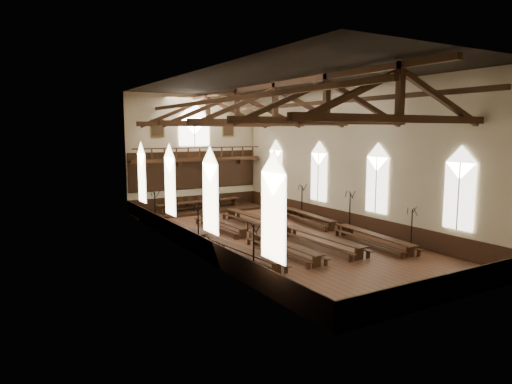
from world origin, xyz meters
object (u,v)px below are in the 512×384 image
(refectory_row_a, at_px, (208,239))
(candelabrum_right_far, at_px, (302,208))
(refectory_row_b, at_px, (250,233))
(candelabrum_left_mid, at_px, (198,237))
(candelabrum_left_near, at_px, (254,264))
(candelabrum_right_mid, at_px, (350,219))
(high_table, at_px, (199,202))
(candelabrum_right_near, at_px, (411,236))
(dais, at_px, (199,211))
(refectory_row_c, at_px, (283,227))
(refectory_row_d, at_px, (338,226))
(candelabrum_left_far, at_px, (155,216))

(refectory_row_a, height_order, candelabrum_right_far, candelabrum_right_far)
(refectory_row_b, relative_size, candelabrum_left_mid, 4.97)
(refectory_row_a, distance_m, candelabrum_left_near, 6.88)
(candelabrum_right_mid, relative_size, candelabrum_right_far, 1.05)
(high_table, xyz_separation_m, candelabrum_right_far, (5.86, -6.80, -0.00))
(candelabrum_left_near, bearing_deg, candelabrum_left_mid, 90.00)
(candelabrum_right_near, distance_m, candelabrum_right_far, 10.86)
(candelabrum_right_mid, bearing_deg, refectory_row_b, 172.20)
(dais, height_order, candelabrum_right_mid, candelabrum_right_mid)
(candelabrum_right_near, bearing_deg, refectory_row_a, 148.61)
(refectory_row_c, relative_size, dais, 1.28)
(refectory_row_a, bearing_deg, refectory_row_c, 3.40)
(refectory_row_d, xyz_separation_m, high_table, (-4.82, 12.41, 0.31))
(refectory_row_d, distance_m, candelabrum_left_mid, 10.07)
(candelabrum_left_near, height_order, candelabrum_left_far, candelabrum_left_near)
(candelabrum_right_near, relative_size, candelabrum_right_mid, 0.86)
(refectory_row_a, xyz_separation_m, high_table, (4.40, 11.40, 0.33))
(dais, xyz_separation_m, high_table, (0.00, 0.00, 0.72))
(candelabrum_right_near, bearing_deg, dais, 108.37)
(candelabrum_left_far, bearing_deg, dais, 38.64)
(high_table, distance_m, candelabrum_right_far, 8.98)
(high_table, distance_m, candelabrum_left_near, 18.96)
(candelabrum_right_mid, bearing_deg, high_table, 115.42)
(refectory_row_a, distance_m, refectory_row_c, 5.60)
(candelabrum_left_near, distance_m, candelabrum_right_far, 15.93)
(refectory_row_c, xyz_separation_m, high_table, (-1.19, 11.07, 0.26))
(refectory_row_b, distance_m, dais, 11.44)
(refectory_row_d, relative_size, dais, 1.23)
(refectory_row_b, bearing_deg, high_table, 82.47)
(candelabrum_right_near, relative_size, candelabrum_right_far, 0.91)
(candelabrum_left_far, distance_m, candelabrum_right_far, 11.40)
(dais, relative_size, candelabrum_right_far, 4.22)
(refectory_row_c, relative_size, high_table, 1.87)
(refectory_row_d, xyz_separation_m, candelabrum_left_far, (-10.05, 8.23, 0.30))
(dais, bearing_deg, candelabrum_left_mid, -113.68)
(candelabrum_right_far, bearing_deg, dais, 130.78)
(high_table, bearing_deg, candelabrum_right_far, -49.22)
(high_table, bearing_deg, refectory_row_c, -83.86)
(refectory_row_b, distance_m, candelabrum_right_mid, 7.44)
(refectory_row_d, bearing_deg, candelabrum_right_near, -78.72)
(high_table, distance_m, candelabrum_left_far, 6.70)
(high_table, relative_size, candelabrum_left_near, 2.77)
(refectory_row_b, distance_m, candelabrum_right_far, 8.65)
(candelabrum_left_mid, xyz_separation_m, candelabrum_right_mid, (11.10, -0.40, 0.02))
(refectory_row_d, bearing_deg, refectory_row_c, 159.60)
(high_table, bearing_deg, refectory_row_d, -68.79)
(candelabrum_left_mid, bearing_deg, refectory_row_d, -2.72)
(high_table, height_order, candelabrum_right_near, candelabrum_right_near)
(refectory_row_d, height_order, candelabrum_right_mid, candelabrum_right_mid)
(refectory_row_b, xyz_separation_m, refectory_row_d, (6.32, -1.08, 0.02))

